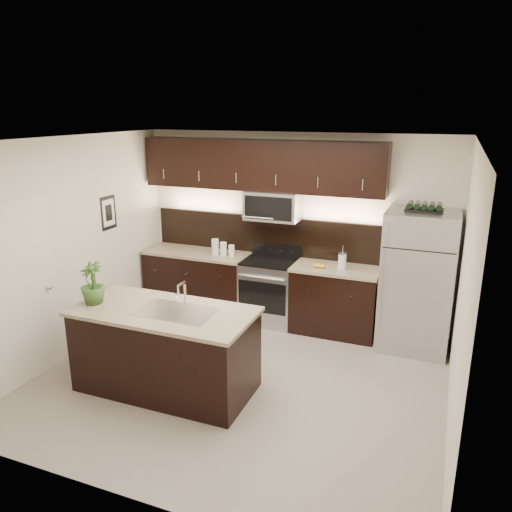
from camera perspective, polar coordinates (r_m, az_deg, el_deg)
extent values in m
plane|color=gray|center=(5.93, -1.91, -13.93)|extent=(4.50, 4.50, 0.00)
cube|color=silver|center=(7.19, 4.34, 3.15)|extent=(4.50, 0.02, 2.70)
cube|color=silver|center=(3.77, -14.49, -10.15)|extent=(4.50, 0.02, 2.70)
cube|color=silver|center=(6.58, -20.33, 0.88)|extent=(0.02, 4.00, 2.70)
cube|color=silver|center=(4.97, 22.54, -4.27)|extent=(0.02, 4.00, 2.70)
cube|color=white|center=(5.12, -2.20, 13.08)|extent=(4.50, 4.00, 0.02)
cube|color=white|center=(6.12, -24.79, -4.11)|extent=(0.04, 0.80, 2.02)
sphere|color=silver|center=(6.31, -22.53, -3.33)|extent=(0.06, 0.06, 0.06)
cube|color=black|center=(7.06, -16.49, 4.76)|extent=(0.01, 0.32, 0.46)
cube|color=white|center=(7.06, -16.47, 4.76)|extent=(0.00, 0.24, 0.36)
cube|color=black|center=(7.70, -6.62, -2.99)|extent=(1.57, 0.62, 0.90)
cube|color=black|center=(7.00, 8.99, -5.12)|extent=(1.16, 0.62, 0.90)
cube|color=#B2B2B7|center=(7.24, 1.56, -4.15)|extent=(0.76, 0.62, 0.90)
cube|color=black|center=(7.09, 1.59, -0.63)|extent=(0.76, 0.60, 0.03)
cube|color=beige|center=(7.55, -6.74, 0.37)|extent=(1.59, 0.65, 0.04)
cube|color=beige|center=(6.84, 9.17, -1.45)|extent=(1.18, 0.65, 0.04)
cube|color=black|center=(7.35, 0.90, 2.45)|extent=(3.49, 0.02, 0.56)
cube|color=#B2B2B7|center=(7.01, 1.95, 5.76)|extent=(0.76, 0.40, 0.40)
cube|color=black|center=(7.03, 0.49, 10.34)|extent=(3.49, 0.33, 0.70)
cube|color=black|center=(5.65, -10.26, -10.65)|extent=(1.90, 0.90, 0.90)
cube|color=beige|center=(5.46, -10.51, -6.25)|extent=(1.96, 0.96, 0.04)
cube|color=silver|center=(5.37, -9.16, -6.25)|extent=(0.84, 0.50, 0.01)
cylinder|color=silver|center=(5.50, -8.10, -4.38)|extent=(0.03, 0.03, 0.24)
cylinder|color=silver|center=(5.39, -8.53, -3.14)|extent=(0.02, 0.14, 0.02)
cylinder|color=silver|center=(5.35, -8.88, -3.87)|extent=(0.02, 0.02, 0.10)
cube|color=#B2B2B7|center=(6.66, 17.95, -2.73)|extent=(0.87, 0.79, 1.80)
cube|color=black|center=(6.43, 18.67, 5.01)|extent=(0.45, 0.28, 0.03)
cylinder|color=black|center=(6.43, 17.20, 5.62)|extent=(0.07, 0.25, 0.07)
cylinder|color=black|center=(6.43, 17.95, 5.54)|extent=(0.07, 0.25, 0.07)
cylinder|color=black|center=(6.42, 18.71, 5.47)|extent=(0.07, 0.25, 0.07)
cylinder|color=black|center=(6.42, 19.47, 5.39)|extent=(0.07, 0.25, 0.07)
cylinder|color=black|center=(6.42, 20.22, 5.31)|extent=(0.07, 0.25, 0.07)
imported|color=#345823|center=(5.74, -18.20, -2.94)|extent=(0.30, 0.30, 0.47)
cylinder|color=silver|center=(7.33, -4.68, 1.04)|extent=(0.11, 0.11, 0.23)
cylinder|color=white|center=(7.28, -3.75, 0.81)|extent=(0.10, 0.10, 0.20)
cylinder|color=white|center=(7.24, -2.81, 0.61)|extent=(0.09, 0.09, 0.17)
cylinder|color=silver|center=(6.74, 9.81, -0.64)|extent=(0.11, 0.11, 0.21)
cylinder|color=silver|center=(6.71, 9.86, 0.32)|extent=(0.11, 0.11, 0.02)
cylinder|color=silver|center=(6.69, 9.88, 0.75)|extent=(0.01, 0.01, 0.08)
ellipsoid|color=gold|center=(6.81, 6.93, -1.04)|extent=(0.18, 0.15, 0.05)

